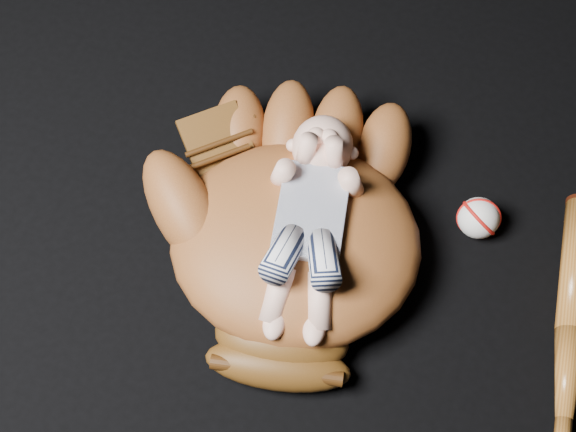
{
  "coord_description": "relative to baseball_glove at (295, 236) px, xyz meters",
  "views": [
    {
      "loc": [
        0.14,
        -0.61,
        1.25
      ],
      "look_at": [
        -0.08,
        -0.01,
        0.09
      ],
      "focal_mm": 55.0,
      "sensor_mm": 36.0,
      "label": 1
    }
  ],
  "objects": [
    {
      "name": "baseball_glove",
      "position": [
        0.0,
        0.0,
        0.0
      ],
      "size": [
        0.57,
        0.62,
        0.17
      ],
      "primitive_type": null,
      "rotation": [
        0.0,
        0.0,
        0.2
      ],
      "color": "brown",
      "rests_on": "ground"
    },
    {
      "name": "baseball",
      "position": [
        0.25,
        0.15,
        -0.05
      ],
      "size": [
        0.08,
        0.08,
        0.07
      ],
      "primitive_type": "sphere",
      "rotation": [
        0.0,
        0.0,
        -0.27
      ],
      "color": "white",
      "rests_on": "ground"
    },
    {
      "name": "baseball_bat",
      "position": [
        0.43,
        -0.01,
        -0.06
      ],
      "size": [
        0.11,
        0.5,
        0.05
      ],
      "primitive_type": null,
      "rotation": [
        0.0,
        0.0,
        0.12
      ],
      "color": "#9B581E",
      "rests_on": "ground"
    },
    {
      "name": "newborn_baby",
      "position": [
        0.02,
        -0.0,
        0.05
      ],
      "size": [
        0.22,
        0.37,
        0.14
      ],
      "primitive_type": null,
      "rotation": [
        0.0,
        0.0,
        0.19
      ],
      "color": "#F3B69D",
      "rests_on": "baseball_glove"
    }
  ]
}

